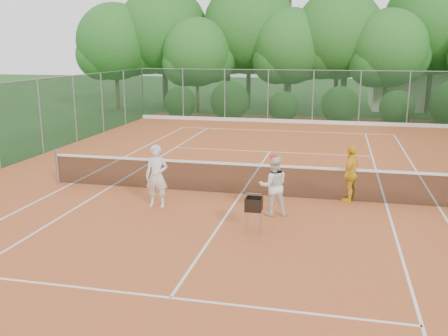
{
  "coord_description": "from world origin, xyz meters",
  "views": [
    {
      "loc": [
        2.64,
        -13.86,
        4.23
      ],
      "look_at": [
        -0.23,
        -1.2,
        1.1
      ],
      "focal_mm": 40.0,
      "sensor_mm": 36.0,
      "label": 1
    }
  ],
  "objects_px": {
    "player_center_grp": "(273,185)",
    "ball_hopper": "(254,205)",
    "player_white": "(157,176)",
    "player_yellow": "(351,174)"
  },
  "relations": [
    {
      "from": "player_center_grp",
      "to": "ball_hopper",
      "type": "distance_m",
      "value": 1.38
    },
    {
      "from": "player_center_grp",
      "to": "ball_hopper",
      "type": "xyz_separation_m",
      "value": [
        -0.28,
        -1.35,
        -0.12
      ]
    },
    {
      "from": "player_yellow",
      "to": "player_white",
      "type": "bearing_deg",
      "value": -52.52
    },
    {
      "from": "player_white",
      "to": "player_yellow",
      "type": "xyz_separation_m",
      "value": [
        5.12,
        1.63,
        -0.04
      ]
    },
    {
      "from": "player_white",
      "to": "player_center_grp",
      "type": "height_order",
      "value": "player_white"
    },
    {
      "from": "ball_hopper",
      "to": "player_white",
      "type": "bearing_deg",
      "value": 150.8
    },
    {
      "from": "player_center_grp",
      "to": "player_yellow",
      "type": "distance_m",
      "value": 2.56
    },
    {
      "from": "player_white",
      "to": "ball_hopper",
      "type": "height_order",
      "value": "player_white"
    },
    {
      "from": "player_white",
      "to": "player_center_grp",
      "type": "bearing_deg",
      "value": -2.89
    },
    {
      "from": "player_white",
      "to": "player_yellow",
      "type": "height_order",
      "value": "player_white"
    }
  ]
}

